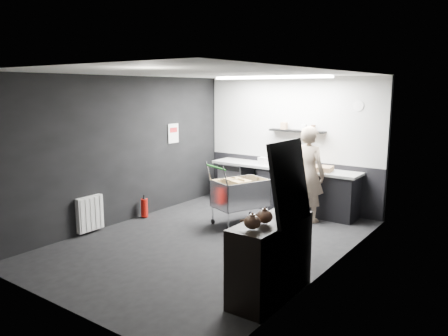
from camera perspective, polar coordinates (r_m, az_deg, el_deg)
The scene contains 22 objects.
floor at distance 7.27m, azimuth -1.68°, elevation -9.51°, with size 5.50×5.50×0.00m, color black.
ceiling at distance 6.84m, azimuth -1.80°, elevation 12.29°, with size 5.50×5.50×0.00m, color white.
wall_back at distance 9.24m, azimuth 8.72°, elevation 3.27°, with size 5.50×5.50×0.00m, color black.
wall_front at distance 5.07m, azimuth -21.03°, elevation -3.08°, with size 5.50×5.50×0.00m, color black.
wall_left at distance 8.28m, azimuth -12.79°, elevation 2.33°, with size 5.50×5.50×0.00m, color black.
wall_right at distance 5.94m, azimuth 13.76°, elevation -0.79°, with size 5.50×5.50×0.00m, color black.
kitchen_wall_panel at distance 9.17m, azimuth 8.75°, elevation 6.36°, with size 3.95×0.02×1.70m, color #B8B7B3.
dado_panel at distance 9.36m, azimuth 8.52°, elevation -1.91°, with size 3.95×0.02×1.00m, color black.
floating_shelf at distance 9.00m, azimuth 9.52°, elevation 4.80°, with size 1.20×0.22×0.04m, color black.
wall_clock at distance 8.60m, azimuth 17.17°, elevation 7.77°, with size 0.20×0.20×0.03m, color silver.
poster at distance 9.15m, azimuth -6.65°, elevation 4.52°, with size 0.02×0.30×0.40m, color white.
poster_red_band at distance 9.14m, azimuth -6.63°, elevation 4.95°, with size 0.01×0.22×0.10m, color red.
radiator at distance 7.88m, azimuth -17.12°, elevation -5.71°, with size 0.10×0.50×0.60m, color silver.
ceiling_strip at distance 8.38m, azimuth 6.10°, elevation 11.67°, with size 2.40×0.20×0.04m, color white.
prep_counter at distance 9.04m, azimuth 8.37°, elevation -2.62°, with size 3.20×0.61×0.90m.
person at distance 8.28m, azimuth 10.95°, elevation -0.76°, with size 0.66×0.43×1.80m, color beige.
shopping_cart at distance 8.02m, azimuth 2.12°, elevation -3.59°, with size 0.96×1.23×1.13m.
sideboard at distance 5.30m, azimuth 6.41°, elevation -10.34°, with size 0.54×1.26×1.89m.
fire_extinguisher at distance 8.60m, azimuth -10.36°, elevation -5.04°, with size 0.13×0.13×0.44m.
cardboard_box at distance 8.61m, azimuth 12.35°, elevation -0.06°, with size 0.48×0.36×0.10m, color #9A7652.
pink_tub at distance 9.08m, azimuth 6.70°, elevation 0.96°, with size 0.20×0.20×0.20m, color beige.
white_container at distance 9.18m, azimuth 5.07°, elevation 0.94°, with size 0.17×0.13×0.15m, color silver.
Camera 1 is at (4.16, -5.42, 2.46)m, focal length 35.00 mm.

